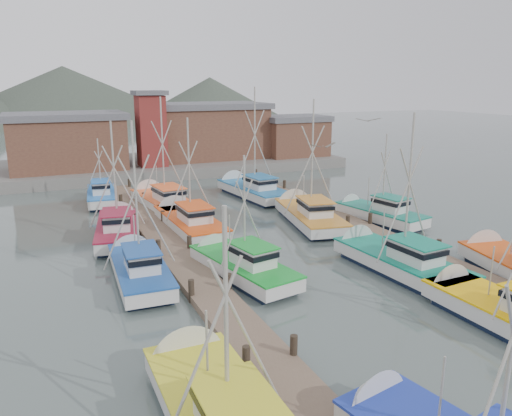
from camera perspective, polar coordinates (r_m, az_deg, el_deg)
name	(u,v)px	position (r m, az deg, el deg)	size (l,w,h in m)	color
ground	(311,266)	(30.23, 6.26, -6.58)	(260.00, 260.00, 0.00)	#45524F
dock_left	(179,258)	(31.13, -8.85, -5.63)	(2.30, 46.00, 1.50)	brown
dock_right	(366,231)	(37.06, 12.51, -2.55)	(2.30, 46.00, 1.50)	brown
quay	(162,165)	(63.79, -10.70, 4.88)	(44.00, 16.00, 1.20)	slate
shed_left	(67,141)	(59.75, -20.78, 7.21)	(12.72, 8.48, 6.20)	brown
shed_center	(207,130)	(64.91, -5.66, 8.85)	(14.84, 9.54, 6.90)	brown
shed_right	(293,135)	(66.60, 4.30, 8.28)	(8.48, 6.36, 5.20)	brown
lookout_tower	(151,128)	(58.87, -11.91, 8.92)	(3.60, 3.60, 8.50)	maroon
distant_hills	(38,123)	(147.30, -23.63, 8.90)	(175.00, 140.00, 42.00)	#444D40
boat_1	(506,312)	(25.38, 26.68, -10.62)	(3.72, 9.25, 9.22)	#0F1A32
boat_2	(219,412)	(16.86, -4.23, -22.27)	(3.57, 9.76, 8.39)	#0F1A32
boat_4	(238,265)	(28.35, -2.03, -6.48)	(4.06, 8.70, 7.63)	#0F1A32
boat_5	(394,259)	(30.21, 15.48, -5.66)	(3.99, 9.59, 9.97)	#0F1A32
boat_6	(139,268)	(28.62, -13.26, -6.64)	(3.83, 8.59, 9.49)	#0F1A32
boat_8	(188,221)	(37.37, -7.83, -1.45)	(3.72, 9.63, 9.14)	#0F1A32
boat_9	(307,214)	(39.06, 5.89, -0.70)	(4.81, 10.20, 10.39)	#0F1A32
boat_10	(118,228)	(36.58, -15.46, -2.19)	(4.27, 9.35, 8.97)	#0F1A32
boat_11	(376,213)	(40.33, 13.51, -0.56)	(3.97, 8.40, 7.57)	#0F1A32
boat_12	(162,201)	(43.99, -10.70, 0.83)	(4.18, 10.14, 10.43)	#0F1A32
boat_13	(251,189)	(47.82, -0.61, 2.15)	(4.45, 10.26, 11.19)	#0F1A32
boat_14	(102,195)	(47.61, -17.23, 1.43)	(3.20, 7.99, 6.45)	#0F1A32
gull_near	(323,146)	(24.18, 7.66, 7.04)	(1.53, 0.66, 0.24)	gray
gull_far	(368,120)	(29.52, 12.69, 9.76)	(1.51, 0.66, 0.24)	gray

